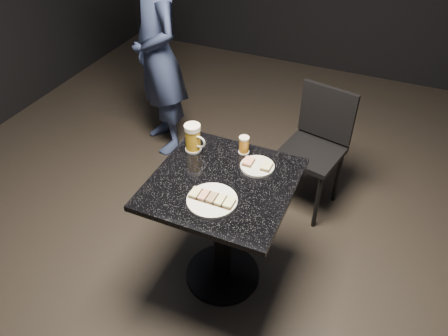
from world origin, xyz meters
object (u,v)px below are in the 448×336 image
Objects in this scene: plate_large at (212,200)px; beer_mug at (193,138)px; beer_tumbler at (244,145)px; chair at (316,143)px; table at (223,216)px; patron at (158,55)px; plate_small at (257,166)px.

plate_large is 0.43m from beer_mug.
beer_mug reaches higher than plate_large.
beer_tumbler reaches higher than plate_large.
chair reaches higher than plate_large.
table is 0.44m from beer_mug.
chair reaches higher than beer_tumbler.
patron reaches higher than plate_large.
plate_small is 1.12× the size of beer_mug.
beer_mug is 1.61× the size of beer_tumbler.
patron is at bearing 140.87° from plate_small.
chair is at bearing 71.61° from table.
beer_mug is at bearing 144.43° from table.
beer_mug is at bearing 128.42° from plate_large.
table is at bearing -8.62° from patron.
plate_large is 0.42m from beer_tumbler.
plate_small is 0.15m from beer_tumbler.
patron is at bearing 140.99° from beer_tumbler.
table is 0.39m from beer_tumbler.
plate_small is at bearing -40.22° from beer_tumbler.
beer_mug is (-0.25, 0.18, 0.32)m from table.
chair reaches higher than plate_small.
plate_small is at bearing -103.53° from chair.
patron is at bearing 129.60° from beer_mug.
plate_large is 0.28× the size of chair.
beer_tumbler is 0.11× the size of chair.
patron is (-1.12, 0.91, 0.03)m from plate_small.
beer_tumbler is (0.01, 0.27, 0.29)m from table.
chair is at bearing 65.06° from beer_tumbler.
table is (-0.01, 0.15, -0.25)m from plate_large.
patron is 10.00× the size of beer_mug.
plate_small is at bearing -0.40° from patron.
beer_mug is (-0.26, 0.33, 0.07)m from plate_large.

